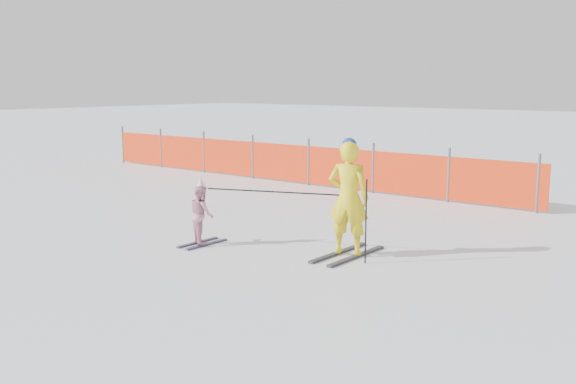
# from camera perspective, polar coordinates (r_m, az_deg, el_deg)

# --- Properties ---
(ground) EXTENTS (120.00, 120.00, 0.00)m
(ground) POSITION_cam_1_polar(r_m,az_deg,el_deg) (9.89, -1.83, -6.10)
(ground) COLOR white
(ground) RESTS_ON ground
(adult) EXTENTS (0.75, 1.50, 1.86)m
(adult) POSITION_cam_1_polar(r_m,az_deg,el_deg) (10.00, 5.39, -0.50)
(adult) COLOR black
(adult) RESTS_ON ground
(child) EXTENTS (0.60, 0.91, 1.16)m
(child) POSITION_cam_1_polar(r_m,az_deg,el_deg) (10.84, -7.70, -1.90)
(child) COLOR black
(child) RESTS_ON ground
(ski_poles) EXTENTS (2.67, 0.86, 1.29)m
(ski_poles) POSITION_cam_1_polar(r_m,az_deg,el_deg) (10.05, 1.49, -0.90)
(ski_poles) COLOR black
(ski_poles) RESTS_ON ground
(safety_fence) EXTENTS (14.27, 0.06, 1.25)m
(safety_fence) POSITION_cam_1_polar(r_m,az_deg,el_deg) (17.66, -0.47, 2.69)
(safety_fence) COLOR #595960
(safety_fence) RESTS_ON ground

